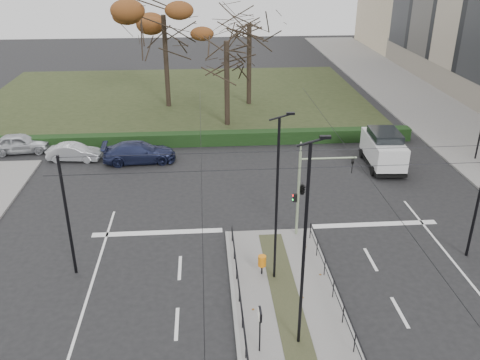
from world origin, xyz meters
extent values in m
plane|color=black|center=(0.00, 0.00, 0.00)|extent=(140.00, 140.00, 0.00)
cube|color=#63605E|center=(0.00, -2.50, 0.07)|extent=(4.40, 15.00, 0.14)
cube|color=#63605E|center=(18.00, 22.00, 0.07)|extent=(8.00, 90.00, 0.14)
cube|color=#252D16|center=(-6.00, 32.00, 0.05)|extent=(38.00, 26.00, 0.10)
cube|color=black|center=(-6.00, 18.60, 0.50)|extent=(38.00, 1.00, 1.00)
cylinder|color=black|center=(-2.05, 4.00, 0.59)|extent=(0.04, 0.04, 0.90)
cylinder|color=black|center=(2.05, 4.00, 0.59)|extent=(0.04, 0.04, 0.90)
cylinder|color=black|center=(-2.05, -2.60, 1.04)|extent=(0.04, 13.20, 0.04)
cylinder|color=black|center=(2.05, -2.60, 1.04)|extent=(0.04, 13.20, 0.04)
cylinder|color=black|center=(-9.60, 2.00, 3.00)|extent=(0.14, 0.14, 6.00)
cylinder|color=black|center=(9.60, 2.00, 3.00)|extent=(0.14, 0.14, 6.00)
cylinder|color=black|center=(0.00, 1.00, 5.50)|extent=(20.00, 0.02, 0.02)
cylinder|color=black|center=(0.00, 3.00, 5.50)|extent=(20.00, 0.02, 0.02)
cylinder|color=black|center=(-3.50, -2.00, 5.30)|extent=(0.02, 34.00, 0.02)
cylinder|color=black|center=(3.50, -2.00, 5.30)|extent=(0.02, 34.00, 0.02)
cylinder|color=gray|center=(1.41, 4.50, 2.47)|extent=(0.14, 0.14, 4.67)
cylinder|color=gray|center=(2.85, 4.50, 4.45)|extent=(2.87, 0.09, 0.09)
imported|color=black|center=(4.10, 4.50, 4.00)|extent=(0.18, 0.20, 0.81)
imported|color=black|center=(1.61, 4.50, 2.83)|extent=(1.04, 1.79, 0.72)
cube|color=black|center=(1.25, 4.50, 2.29)|extent=(0.20, 0.14, 0.45)
sphere|color=#FF0C0C|center=(1.16, 4.50, 2.43)|extent=(0.10, 0.10, 0.10)
sphere|color=#0CE533|center=(1.16, 4.50, 2.19)|extent=(0.10, 0.10, 0.10)
cylinder|color=black|center=(-0.84, 1.02, 0.38)|extent=(0.08, 0.08, 0.48)
cylinder|color=orange|center=(-0.84, 1.02, 0.85)|extent=(0.38, 0.38, 0.52)
cylinder|color=black|center=(-1.50, -3.92, 1.06)|extent=(0.06, 0.06, 1.83)
cube|color=black|center=(-1.50, -3.92, 1.88)|extent=(0.09, 0.50, 0.38)
cube|color=silver|center=(-1.55, -3.92, 1.88)|extent=(0.02, 0.44, 0.32)
cylinder|color=black|center=(0.06, -3.54, 4.27)|extent=(0.12, 0.12, 8.25)
cube|color=black|center=(0.53, -3.54, 8.55)|extent=(0.36, 0.14, 0.10)
cylinder|color=black|center=(-0.30, 0.73, 4.00)|extent=(0.12, 0.12, 7.73)
cube|color=black|center=(0.14, 0.73, 8.01)|extent=(0.34, 0.14, 0.10)
imported|color=#B0B3B8|center=(-17.02, 18.00, 0.74)|extent=(4.47, 2.15, 1.47)
imported|color=#B0B3B8|center=(-12.69, 16.15, 0.62)|extent=(3.86, 1.67, 1.23)
imported|color=#1D2343|center=(-7.97, 15.49, 0.74)|extent=(5.23, 2.39, 1.48)
cube|color=silver|center=(9.06, 13.41, 1.29)|extent=(2.33, 4.98, 1.58)
cube|color=black|center=(9.06, 13.41, 2.23)|extent=(2.04, 2.78, 0.74)
cube|color=black|center=(9.06, 13.41, 0.30)|extent=(2.38, 5.08, 0.18)
cylinder|color=black|center=(9.99, 11.75, 0.33)|extent=(0.26, 0.67, 0.66)
cylinder|color=black|center=(7.95, 11.87, 0.33)|extent=(0.26, 0.67, 0.66)
cylinder|color=black|center=(10.18, 14.95, 0.33)|extent=(0.26, 0.67, 0.66)
cylinder|color=black|center=(8.14, 15.07, 0.33)|extent=(0.26, 0.67, 0.66)
cylinder|color=black|center=(-6.60, 29.13, 4.30)|extent=(0.44, 0.44, 8.39)
ellipsoid|color=#593114|center=(-6.60, 29.13, 8.49)|extent=(8.64, 8.64, 5.28)
cylinder|color=black|center=(1.16, 29.35, 3.85)|extent=(0.44, 0.44, 7.49)
cylinder|color=black|center=(-1.27, 23.17, 3.62)|extent=(0.44, 0.44, 7.03)
camera|label=1|loc=(-3.36, -18.58, 14.12)|focal=38.00mm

